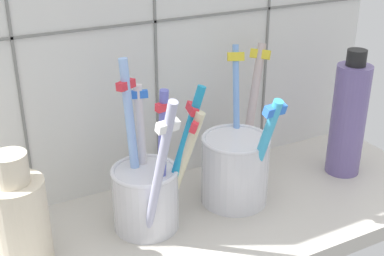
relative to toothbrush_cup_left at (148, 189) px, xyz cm
name	(u,v)px	position (x,y,z in cm)	size (l,w,h in cm)	color
counter_slab	(199,227)	(5.54, -1.60, -5.81)	(64.00, 22.00, 2.00)	#BCB7AD
tile_wall_back	(151,21)	(5.54, 10.40, 15.69)	(64.00, 2.20, 45.00)	silver
toothbrush_cup_left	(148,189)	(0.00, 0.00, 0.00)	(9.87, 12.28, 19.10)	silver
toothbrush_cup_right	(236,164)	(11.55, 0.32, -0.05)	(11.99, 13.34, 17.84)	silver
ceramic_vase	(18,218)	(-13.64, 0.28, 0.40)	(5.85, 5.85, 12.23)	beige
soap_bottle	(348,118)	(27.98, -0.47, 2.89)	(4.45, 4.45, 16.75)	slate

